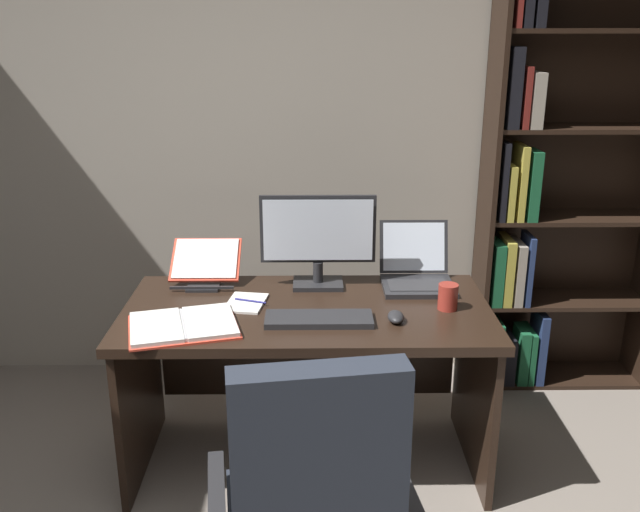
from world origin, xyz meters
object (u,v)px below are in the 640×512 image
object	(u,v)px
monitor	(318,241)
computer_mouse	(396,317)
keyboard	(319,319)
notepad	(246,303)
bookshelf	(553,188)
desk	(307,344)
pen	(251,301)
reading_stand_with_book	(205,263)
coffee_mug	(448,297)
open_binder	(183,325)
laptop	(416,273)

from	to	relation	value
monitor	computer_mouse	xyz separation A→B (m)	(0.30, -0.40, -0.19)
keyboard	notepad	xyz separation A→B (m)	(-0.30, 0.19, -0.01)
bookshelf	computer_mouse	xyz separation A→B (m)	(-0.88, -0.90, -0.30)
desk	pen	bearing A→B (deg)	-171.31
reading_stand_with_book	coffee_mug	xyz separation A→B (m)	(1.03, -0.34, -0.03)
computer_mouse	open_binder	bearing A→B (deg)	-176.51
monitor	keyboard	bearing A→B (deg)	-90.00
desk	notepad	size ratio (longest dim) A/B	7.18
computer_mouse	open_binder	xyz separation A→B (m)	(-0.82, -0.05, -0.01)
reading_stand_with_book	notepad	world-z (taller)	reading_stand_with_book
open_binder	pen	distance (m)	0.33
keyboard	monitor	bearing A→B (deg)	90.00
bookshelf	keyboard	distance (m)	1.52
open_binder	notepad	size ratio (longest dim) A/B	2.25
desk	monitor	size ratio (longest dim) A/B	3.00
pen	monitor	bearing A→B (deg)	36.90
desk	computer_mouse	world-z (taller)	computer_mouse
pen	coffee_mug	size ratio (longest dim) A/B	1.31
keyboard	reading_stand_with_book	xyz separation A→B (m)	(-0.51, 0.46, 0.07)
laptop	notepad	distance (m)	0.78
pen	coffee_mug	xyz separation A→B (m)	(0.81, -0.06, 0.04)
keyboard	open_binder	bearing A→B (deg)	-174.50
bookshelf	monitor	xyz separation A→B (m)	(-1.18, -0.50, -0.12)
desk	reading_stand_with_book	world-z (taller)	reading_stand_with_book
bookshelf	computer_mouse	bearing A→B (deg)	-134.51
bookshelf	coffee_mug	bearing A→B (deg)	-130.34
bookshelf	keyboard	size ratio (longest dim) A/B	5.41
reading_stand_with_book	coffee_mug	distance (m)	1.09
monitor	keyboard	distance (m)	0.44
computer_mouse	pen	distance (m)	0.61
laptop	coffee_mug	distance (m)	0.30
monitor	bookshelf	bearing A→B (deg)	22.90
desk	laptop	size ratio (longest dim) A/B	4.42
desk	reading_stand_with_book	distance (m)	0.59
notepad	computer_mouse	bearing A→B (deg)	-17.18
keyboard	reading_stand_with_book	size ratio (longest dim) A/B	1.36
computer_mouse	notepad	distance (m)	0.63
pen	notepad	bearing A→B (deg)	180.00
desk	monitor	world-z (taller)	monitor
keyboard	pen	distance (m)	0.34
monitor	open_binder	world-z (taller)	monitor
notepad	pen	size ratio (longest dim) A/B	1.50
laptop	coffee_mug	world-z (taller)	laptop
computer_mouse	monitor	bearing A→B (deg)	127.00
bookshelf	desk	bearing A→B (deg)	-151.22
open_binder	desk	bearing A→B (deg)	15.42
monitor	desk	bearing A→B (deg)	-105.06
pen	coffee_mug	world-z (taller)	coffee_mug
notepad	reading_stand_with_book	bearing A→B (deg)	126.42
bookshelf	keyboard	xyz separation A→B (m)	(-1.18, -0.90, -0.31)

